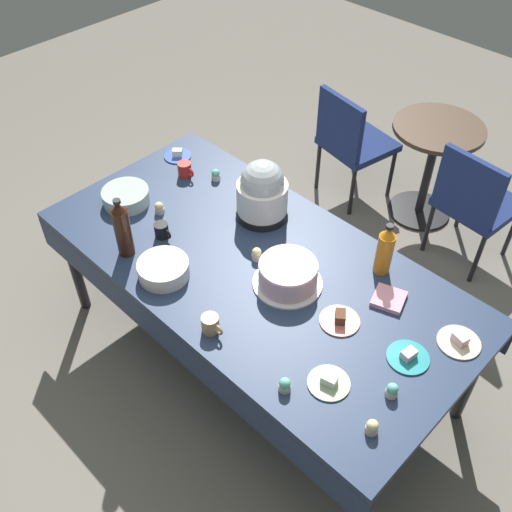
{
  "coord_description": "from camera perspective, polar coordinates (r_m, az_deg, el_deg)",
  "views": [
    {
      "loc": [
        1.42,
        -1.45,
        2.79
      ],
      "look_at": [
        0.0,
        0.0,
        0.8
      ],
      "focal_mm": 41.48,
      "sensor_mm": 36.0,
      "label": 1
    }
  ],
  "objects": [
    {
      "name": "ceramic_snack_bowl",
      "position": [
        2.83,
        -8.91,
        -1.27
      ],
      "size": [
        0.25,
        0.25,
        0.08
      ],
      "primitive_type": "cylinder",
      "color": "silver",
      "rests_on": "potluck_table"
    },
    {
      "name": "dessert_plate_cobalt",
      "position": [
        3.6,
        -7.57,
        9.64
      ],
      "size": [
        0.16,
        0.16,
        0.05
      ],
      "color": "#2D4CB2",
      "rests_on": "potluck_table"
    },
    {
      "name": "paper_napkin_stack",
      "position": [
        2.77,
        12.68,
        -4.05
      ],
      "size": [
        0.18,
        0.18,
        0.02
      ],
      "primitive_type": "cube",
      "rotation": [
        0.0,
        0.0,
        0.33
      ],
      "color": "pink",
      "rests_on": "potluck_table"
    },
    {
      "name": "maroon_chair_right",
      "position": [
        3.9,
        20.31,
        5.1
      ],
      "size": [
        0.48,
        0.48,
        0.85
      ],
      "color": "navy",
      "rests_on": "ground"
    },
    {
      "name": "dessert_plate_cream",
      "position": [
        2.7,
        19.0,
        -7.77
      ],
      "size": [
        0.19,
        0.19,
        0.05
      ],
      "color": "beige",
      "rests_on": "potluck_table"
    },
    {
      "name": "glass_salad_bowl",
      "position": [
        3.28,
        -12.44,
        5.62
      ],
      "size": [
        0.25,
        0.25,
        0.08
      ],
      "primitive_type": "cylinder",
      "color": "#B2C6BC",
      "rests_on": "potluck_table"
    },
    {
      "name": "coffee_mug_tan",
      "position": [
        2.58,
        -4.38,
        -6.57
      ],
      "size": [
        0.12,
        0.08,
        0.08
      ],
      "color": "tan",
      "rests_on": "potluck_table"
    },
    {
      "name": "cupcake_lemon",
      "position": [
        3.18,
        -9.31,
        4.59
      ],
      "size": [
        0.05,
        0.05,
        0.07
      ],
      "color": "beige",
      "rests_on": "potluck_table"
    },
    {
      "name": "round_cafe_table",
      "position": [
        4.2,
        16.66,
        9.33
      ],
      "size": [
        0.6,
        0.6,
        0.72
      ],
      "color": "#473323",
      "rests_on": "ground"
    },
    {
      "name": "dessert_plate_sage",
      "position": [
        2.45,
        7.04,
        -11.98
      ],
      "size": [
        0.18,
        0.18,
        0.05
      ],
      "color": "#8CA87F",
      "rests_on": "potluck_table"
    },
    {
      "name": "soda_bottle_cola",
      "position": [
        2.9,
        -12.76,
        2.56
      ],
      "size": [
        0.08,
        0.08,
        0.33
      ],
      "color": "#33190F",
      "rests_on": "potluck_table"
    },
    {
      "name": "soda_bottle_orange_juice",
      "position": [
        2.82,
        12.32,
        0.56
      ],
      "size": [
        0.08,
        0.08,
        0.29
      ],
      "color": "orange",
      "rests_on": "potluck_table"
    },
    {
      "name": "cupcake_mint",
      "position": [
        2.88,
        0.07,
        0.2
      ],
      "size": [
        0.05,
        0.05,
        0.07
      ],
      "color": "beige",
      "rests_on": "potluck_table"
    },
    {
      "name": "ground",
      "position": [
        3.45,
        0.0,
        -9.53
      ],
      "size": [
        9.0,
        9.0,
        0.0
      ],
      "primitive_type": "plane",
      "color": "slate"
    },
    {
      "name": "cupcake_berry",
      "position": [
        2.4,
        2.79,
        -12.32
      ],
      "size": [
        0.05,
        0.05,
        0.07
      ],
      "color": "beige",
      "rests_on": "potluck_table"
    },
    {
      "name": "potluck_table",
      "position": [
        2.92,
        0.0,
        -1.57
      ],
      "size": [
        2.2,
        1.1,
        0.75
      ],
      "color": "navy",
      "rests_on": "ground"
    },
    {
      "name": "cupcake_cocoa",
      "position": [
        2.35,
        11.14,
        -15.89
      ],
      "size": [
        0.05,
        0.05,
        0.07
      ],
      "color": "beige",
      "rests_on": "potluck_table"
    },
    {
      "name": "dessert_plate_teal",
      "position": [
        2.59,
        14.46,
        -9.36
      ],
      "size": [
        0.18,
        0.18,
        0.04
      ],
      "color": "teal",
      "rests_on": "potluck_table"
    },
    {
      "name": "slow_cooker",
      "position": [
        3.05,
        0.6,
        6.18
      ],
      "size": [
        0.28,
        0.28,
        0.34
      ],
      "color": "black",
      "rests_on": "potluck_table"
    },
    {
      "name": "cupcake_rose",
      "position": [
        2.45,
        12.98,
        -12.51
      ],
      "size": [
        0.05,
        0.05,
        0.07
      ],
      "color": "beige",
      "rests_on": "potluck_table"
    },
    {
      "name": "cupcake_vanilla",
      "position": [
        3.38,
        -3.9,
        7.83
      ],
      "size": [
        0.05,
        0.05,
        0.07
      ],
      "color": "beige",
      "rests_on": "potluck_table"
    },
    {
      "name": "coffee_mug_black",
      "position": [
        3.03,
        -9.06,
        2.45
      ],
      "size": [
        0.11,
        0.07,
        0.08
      ],
      "color": "black",
      "rests_on": "potluck_table"
    },
    {
      "name": "frosted_layer_cake",
      "position": [
        2.74,
        3.1,
        -1.8
      ],
      "size": [
        0.33,
        0.33,
        0.13
      ],
      "color": "silver",
      "rests_on": "potluck_table"
    },
    {
      "name": "maroon_chair_left",
      "position": [
        4.25,
        9.16,
        11.07
      ],
      "size": [
        0.51,
        0.51,
        0.85
      ],
      "color": "navy",
      "rests_on": "ground"
    },
    {
      "name": "coffee_mug_red",
      "position": [
        3.42,
        -6.87,
        8.28
      ],
      "size": [
        0.12,
        0.08,
        0.08
      ],
      "color": "#B2231E",
      "rests_on": "potluck_table"
    },
    {
      "name": "dessert_plate_coral",
      "position": [
        2.65,
        8.07,
        -6.08
      ],
      "size": [
        0.18,
        0.18,
        0.06
      ],
      "color": "#E07266",
      "rests_on": "potluck_table"
    }
  ]
}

